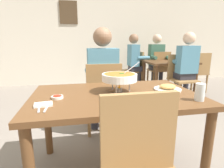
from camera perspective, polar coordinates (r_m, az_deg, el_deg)
ground_plane at (r=1.87m, az=0.99°, el=-24.93°), size 16.00×16.00×0.00m
cafe_rear_partition at (r=5.09m, az=-8.04°, el=17.17°), size 10.00×0.10×3.00m
picture_frame_hung at (r=5.06m, az=-13.47°, el=20.96°), size 0.44×0.03×0.56m
dining_table_main at (r=1.56m, az=1.08°, el=-6.60°), size 1.37×0.88×0.72m
chair_diner_main at (r=2.27m, az=-2.83°, el=-3.17°), size 0.44×0.44×0.90m
diner_main at (r=2.25m, az=-3.02°, el=2.84°), size 0.40×0.45×1.31m
curry_bowl at (r=1.55m, az=2.36°, el=2.07°), size 0.33×0.30×0.26m
rice_plate at (r=1.27m, az=5.03°, el=-5.66°), size 0.24×0.24×0.06m
appetizer_plate at (r=1.71m, az=16.98°, el=-1.16°), size 0.24×0.24×0.06m
sauce_dish at (r=1.47m, az=-16.74°, el=-3.94°), size 0.09×0.09×0.02m
napkin_folded at (r=1.34m, az=-20.69°, el=-6.03°), size 0.13×0.10×0.02m
fork_utensil at (r=1.30m, az=-21.90°, el=-6.94°), size 0.04×0.17×0.01m
spoon_utensil at (r=1.29m, az=-19.70°, el=-6.89°), size 0.02×0.17×0.01m
drink_glass at (r=1.49m, az=25.79°, el=-2.54°), size 0.07×0.07×0.13m
dining_table_far at (r=4.17m, az=17.43°, el=5.09°), size 1.00×0.80×0.72m
chair_bg_left at (r=4.64m, az=14.71°, el=4.98°), size 0.45×0.45×0.90m
chair_bg_middle at (r=4.51m, az=7.16°, el=5.07°), size 0.50×0.50×0.90m
chair_bg_right at (r=3.73m, az=20.59°, el=2.56°), size 0.46×0.46×0.90m
chair_bg_corner at (r=4.50m, az=25.23°, el=3.87°), size 0.45×0.45×0.90m
patron_bg_left at (r=4.68m, az=13.83°, el=8.00°), size 0.40×0.45×1.31m
patron_bg_middle at (r=4.40m, az=7.15°, el=7.97°), size 0.45×0.40×1.31m
patron_bg_right at (r=3.67m, az=22.08°, el=6.02°), size 0.40×0.45×1.31m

